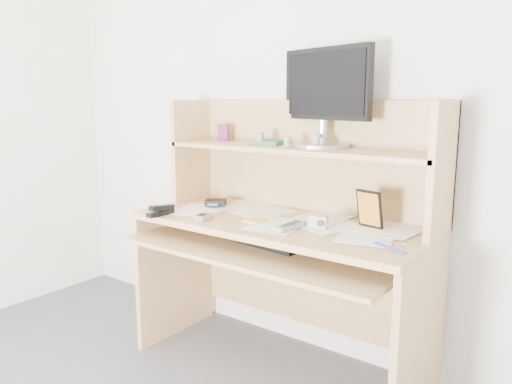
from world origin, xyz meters
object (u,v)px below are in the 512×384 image
Objects in this scene: keyboard at (262,239)px; monitor at (325,94)px; tv_remote at (290,226)px; game_case at (369,209)px; desk at (288,228)px.

monitor reaches higher than keyboard.
monitor is at bearing 68.65° from keyboard.
game_case is (0.27, 0.21, 0.07)m from tv_remote.
desk is 0.24m from tv_remote.
keyboard is 0.51m from game_case.
game_case reaches higher than keyboard.
tv_remote is 0.35m from game_case.
game_case is 0.58m from monitor.
game_case is (0.40, 0.03, 0.14)m from desk.
tv_remote is 0.33× the size of monitor.
monitor reaches higher than tv_remote.
game_case reaches higher than tv_remote.
desk reaches higher than game_case.
keyboard is at bearing -148.42° from game_case.
game_case is 0.32× the size of monitor.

